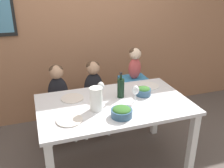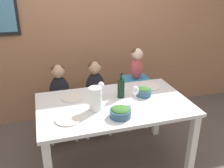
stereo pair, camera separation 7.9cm
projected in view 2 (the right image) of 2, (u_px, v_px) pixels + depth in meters
name	position (u px, v px, depth m)	size (l,w,h in m)	color
ground_plane	(114.00, 163.00, 2.84)	(14.00, 14.00, 0.00)	#564C47
wall_back	(87.00, 24.00, 3.41)	(10.00, 0.09, 2.70)	#9E6B4C
dining_table	(114.00, 112.00, 2.58)	(1.53, 0.92, 0.77)	silver
chair_far_left	(62.00, 111.00, 3.17)	(0.41, 0.41, 0.45)	silver
chair_far_center	(96.00, 106.00, 3.28)	(0.41, 0.41, 0.45)	silver
chair_right_highchair	(136.00, 89.00, 3.36)	(0.35, 0.34, 0.70)	silver
person_child_left	(59.00, 85.00, 3.03)	(0.24, 0.17, 0.55)	black
person_child_center	(95.00, 81.00, 3.14)	(0.24, 0.17, 0.55)	black
person_baby_right	(137.00, 61.00, 3.21)	(0.17, 0.16, 0.42)	#C64C4C
wine_bottle	(121.00, 88.00, 2.61)	(0.07, 0.07, 0.28)	black
paper_towel_roll	(95.00, 99.00, 2.36)	(0.12, 0.12, 0.23)	white
wine_glass_near	(135.00, 91.00, 2.49)	(0.07, 0.07, 0.18)	white
wine_glass_far	(101.00, 86.00, 2.59)	(0.07, 0.07, 0.18)	white
salad_bowl_large	(120.00, 112.00, 2.27)	(0.20, 0.20, 0.10)	#335675
salad_bowl_small	(144.00, 91.00, 2.67)	(0.16, 0.16, 0.10)	#335675
dinner_plate_front_left	(68.00, 119.00, 2.23)	(0.24, 0.24, 0.01)	silver
dinner_plate_back_left	(73.00, 98.00, 2.63)	(0.24, 0.24, 0.01)	silver
dinner_plate_back_right	(150.00, 86.00, 2.90)	(0.24, 0.24, 0.01)	silver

